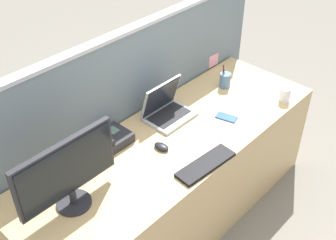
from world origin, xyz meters
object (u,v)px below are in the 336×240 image
Objects in this scene: desktop_monitor at (67,172)px; keyboard_main at (206,164)px; computer_mouse_right_hand at (161,147)px; cell_phone_blue_case at (226,117)px; laptop at (166,108)px; pen_cup at (225,80)px; coffee_mug at (285,94)px; desk_phone at (112,138)px.

desktop_monitor is 0.79m from keyboard_main.
keyboard_main is 3.89× the size of computer_mouse_right_hand.
desktop_monitor is 4.13× the size of cell_phone_blue_case.
laptop is 1.71× the size of pen_cup.
coffee_mug is (0.44, -0.17, 0.05)m from cell_phone_blue_case.
keyboard_main is at bearing -178.95° from coffee_mug.
coffee_mug reaches higher than cell_phone_blue_case.
keyboard_main is 2.14× the size of pen_cup.
desktop_monitor reaches higher than coffee_mug.
desktop_monitor reaches higher than pen_cup.
pen_cup is (1.44, 0.10, -0.17)m from desktop_monitor.
cell_phone_blue_case is at bearing -14.68° from computer_mouse_right_hand.
laptop reaches higher than coffee_mug.
coffee_mug is (0.96, -0.27, 0.03)m from computer_mouse_right_hand.
laptop is 0.56m from pen_cup.
keyboard_main is at bearing -25.53° from desktop_monitor.
pen_cup reaches higher than desk_phone.
desktop_monitor is at bearing -154.72° from desk_phone.
cell_phone_blue_case is at bearing -27.88° from desk_phone.
coffee_mug is at bearing 5.66° from keyboard_main.
desktop_monitor reaches higher than cell_phone_blue_case.
pen_cup is 0.44m from coffee_mug.
keyboard_main reaches higher than cell_phone_blue_case.
computer_mouse_right_hand is (-0.06, 0.29, 0.01)m from keyboard_main.
desk_phone is 0.50× the size of keyboard_main.
laptop is (0.89, 0.17, -0.16)m from desktop_monitor.
coffee_mug is (0.70, -0.48, -0.01)m from laptop.
desk_phone is at bearing 172.98° from laptop.
desk_phone is 1.40× the size of cell_phone_blue_case.
computer_mouse_right_hand is 0.55× the size of pen_cup.
desk_phone is 0.31m from computer_mouse_right_hand.
laptop reaches higher than cell_phone_blue_case.
computer_mouse_right_hand is 0.73× the size of cell_phone_blue_case.
keyboard_main is at bearing -171.94° from cell_phone_blue_case.
laptop is 0.85m from coffee_mug.
desktop_monitor reaches higher than keyboard_main.
desk_phone reaches higher than cell_phone_blue_case.
coffee_mug is (0.14, -0.41, -0.01)m from pen_cup.
pen_cup is (0.56, -0.07, -0.01)m from laptop.
keyboard_main is 3.49× the size of coffee_mug.
computer_mouse_right_hand is 0.83m from pen_cup.
keyboard_main is 0.49m from cell_phone_blue_case.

